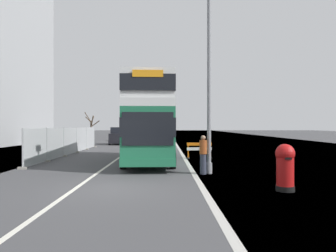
# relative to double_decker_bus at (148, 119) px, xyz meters

# --- Properties ---
(ground) EXTENTS (140.00, 280.00, 0.10)m
(ground) POSITION_rel_double_decker_bus_xyz_m (-0.21, -8.39, -2.65)
(ground) COLOR #424244
(double_decker_bus) EXTENTS (3.15, 10.68, 4.89)m
(double_decker_bus) POSITION_rel_double_decker_bus_xyz_m (0.00, 0.00, 0.00)
(double_decker_bus) COLOR #1E6B47
(double_decker_bus) RESTS_ON ground
(lamppost_foreground) EXTENTS (0.29, 0.70, 8.93)m
(lamppost_foreground) POSITION_rel_double_decker_bus_xyz_m (3.05, -4.92, 1.62)
(lamppost_foreground) COLOR gray
(lamppost_foreground) RESTS_ON ground
(red_pillar_postbox) EXTENTS (0.65, 0.65, 1.60)m
(red_pillar_postbox) POSITION_rel_double_decker_bus_xyz_m (5.10, -9.01, -1.73)
(red_pillar_postbox) COLOR black
(red_pillar_postbox) RESTS_ON ground
(roadworks_barrier) EXTENTS (1.70, 0.60, 1.07)m
(roadworks_barrier) POSITION_rel_double_decker_bus_xyz_m (3.33, 2.08, -1.94)
(roadworks_barrier) COLOR orange
(roadworks_barrier) RESTS_ON ground
(construction_site_fence) EXTENTS (0.44, 17.20, 2.10)m
(construction_site_fence) POSITION_rel_double_decker_bus_xyz_m (-6.23, 5.16, -1.60)
(construction_site_fence) COLOR #A8AAAD
(construction_site_fence) RESTS_ON ground
(car_oncoming_near) EXTENTS (1.98, 4.05, 2.02)m
(car_oncoming_near) POSITION_rel_double_decker_bus_xyz_m (-4.42, 18.89, -1.65)
(car_oncoming_near) COLOR black
(car_oncoming_near) RESTS_ON ground
(car_receding_mid) EXTENTS (2.06, 3.82, 2.21)m
(car_receding_mid) POSITION_rel_double_decker_bus_xyz_m (-4.23, 27.27, -1.57)
(car_receding_mid) COLOR black
(car_receding_mid) RESTS_ON ground
(car_receding_far) EXTENTS (1.97, 4.49, 2.11)m
(car_receding_far) POSITION_rel_double_decker_bus_xyz_m (0.01, 35.19, -1.61)
(car_receding_far) COLOR maroon
(car_receding_far) RESTS_ON ground
(car_far_side) EXTENTS (2.03, 4.06, 2.34)m
(car_far_side) POSITION_rel_double_decker_bus_xyz_m (-3.44, 44.18, -1.51)
(car_far_side) COLOR maroon
(car_far_side) RESTS_ON ground
(bare_tree_far_verge_near) EXTENTS (2.69, 2.50, 4.48)m
(bare_tree_far_verge_near) POSITION_rel_double_decker_bus_xyz_m (-11.28, 35.12, -0.46)
(bare_tree_far_verge_near) COLOR #4C3D2D
(bare_tree_far_verge_near) RESTS_ON ground
(pedestrian_at_kerb) EXTENTS (0.34, 0.34, 1.78)m
(pedestrian_at_kerb) POSITION_rel_double_decker_bus_xyz_m (2.76, -5.10, -1.71)
(pedestrian_at_kerb) COLOR #2D3342
(pedestrian_at_kerb) RESTS_ON ground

